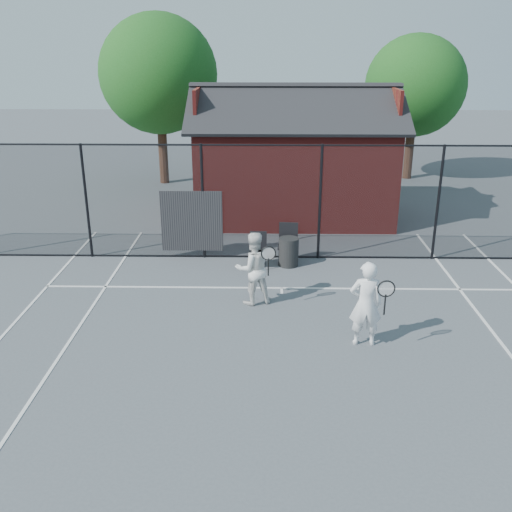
{
  "coord_description": "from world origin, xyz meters",
  "views": [
    {
      "loc": [
        -0.37,
        -9.11,
        5.36
      ],
      "look_at": [
        -0.58,
        2.19,
        1.1
      ],
      "focal_mm": 40.0,
      "sensor_mm": 36.0,
      "label": 1
    }
  ],
  "objects_px": {
    "clubhouse": "(294,167)",
    "chair_left": "(258,251)",
    "player_back": "(253,268)",
    "waste_bin": "(289,252)",
    "chair_right": "(288,245)",
    "player_front": "(366,304)"
  },
  "relations": [
    {
      "from": "clubhouse",
      "to": "player_back",
      "type": "bearing_deg",
      "value": -99.56
    },
    {
      "from": "clubhouse",
      "to": "player_front",
      "type": "xyz_separation_m",
      "value": [
        0.98,
        -8.56,
        -0.77
      ]
    },
    {
      "from": "clubhouse",
      "to": "waste_bin",
      "type": "height_order",
      "value": "clubhouse"
    },
    {
      "from": "chair_right",
      "to": "player_back",
      "type": "bearing_deg",
      "value": -103.02
    },
    {
      "from": "chair_left",
      "to": "waste_bin",
      "type": "relative_size",
      "value": 1.21
    },
    {
      "from": "player_back",
      "to": "chair_left",
      "type": "xyz_separation_m",
      "value": [
        0.07,
        2.07,
        -0.37
      ]
    },
    {
      "from": "player_front",
      "to": "chair_right",
      "type": "height_order",
      "value": "player_front"
    },
    {
      "from": "clubhouse",
      "to": "player_back",
      "type": "relative_size",
      "value": 4.01
    },
    {
      "from": "chair_left",
      "to": "waste_bin",
      "type": "distance_m",
      "value": 0.8
    },
    {
      "from": "waste_bin",
      "to": "chair_right",
      "type": "bearing_deg",
      "value": 98.14
    },
    {
      "from": "clubhouse",
      "to": "player_back",
      "type": "distance_m",
      "value": 6.93
    },
    {
      "from": "player_front",
      "to": "chair_left",
      "type": "relative_size",
      "value": 1.88
    },
    {
      "from": "chair_right",
      "to": "waste_bin",
      "type": "distance_m",
      "value": 0.2
    },
    {
      "from": "player_back",
      "to": "chair_left",
      "type": "bearing_deg",
      "value": 87.97
    },
    {
      "from": "player_front",
      "to": "waste_bin",
      "type": "distance_m",
      "value": 4.24
    },
    {
      "from": "player_back",
      "to": "chair_right",
      "type": "relative_size",
      "value": 1.6
    },
    {
      "from": "clubhouse",
      "to": "player_front",
      "type": "height_order",
      "value": "clubhouse"
    },
    {
      "from": "waste_bin",
      "to": "clubhouse",
      "type": "bearing_deg",
      "value": 86.28
    },
    {
      "from": "chair_left",
      "to": "clubhouse",
      "type": "bearing_deg",
      "value": 78.05
    },
    {
      "from": "player_back",
      "to": "chair_left",
      "type": "relative_size",
      "value": 1.83
    },
    {
      "from": "chair_right",
      "to": "waste_bin",
      "type": "bearing_deg",
      "value": -75.78
    },
    {
      "from": "clubhouse",
      "to": "chair_left",
      "type": "bearing_deg",
      "value": -102.77
    }
  ]
}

